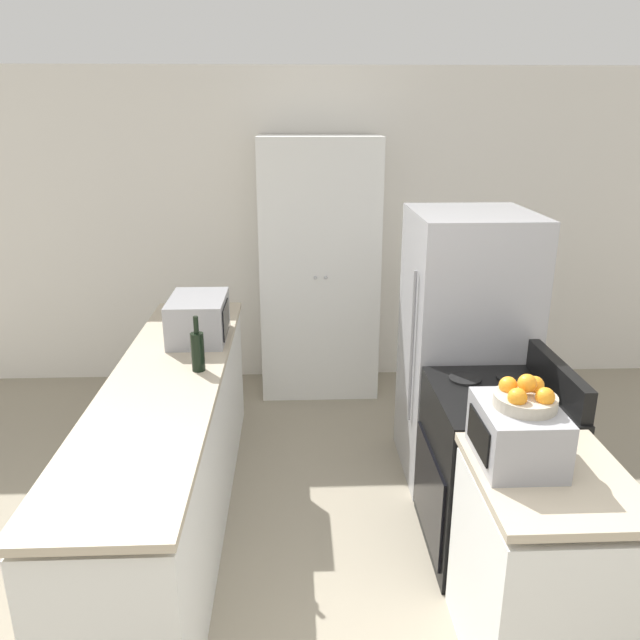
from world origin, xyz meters
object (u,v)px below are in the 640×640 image
Objects in this scene: microwave at (199,318)px; wine_bottle at (198,350)px; pantry_cabinet at (319,269)px; toaster_oven at (517,434)px; stove at (492,471)px; fruit_bowl at (526,396)px; refrigerator at (464,348)px.

microwave is 1.56× the size of wine_bottle.
toaster_oven is at bearing -75.92° from pantry_cabinet.
pantry_cabinet is 2.33m from stove.
microwave is 2.11m from toaster_oven.
fruit_bowl is at bearing -45.08° from microwave.
stove is 2.21× the size of microwave.
toaster_oven reaches higher than stove.
wine_bottle is at bearing 145.07° from toaster_oven.
fruit_bowl reaches higher than wine_bottle.
stove is 0.63× the size of refrigerator.
toaster_oven is (0.68, -2.73, -0.01)m from pantry_cabinet.
stove is at bearing -92.23° from refrigerator.
refrigerator reaches higher than fruit_bowl.
fruit_bowl reaches higher than toaster_oven.
pantry_cabinet is at bearing 123.06° from refrigerator.
microwave is (-1.65, 0.08, 0.19)m from refrigerator.
pantry_cabinet is 1.58m from refrigerator.
fruit_bowl is (-0.15, -1.42, 0.34)m from refrigerator.
pantry_cabinet reaches higher than stove.
refrigerator reaches higher than stove.
toaster_oven is (-0.14, -0.62, 0.57)m from stove.
wine_bottle reaches higher than stove.
stove is 2.75× the size of toaster_oven.
toaster_oven is (1.41, -0.99, 0.00)m from wine_bottle.
fruit_bowl is (0.70, -2.73, 0.15)m from pantry_cabinet.
microwave is at bearing 151.59° from stove.
refrigerator is 1.66m from microwave.
refrigerator is (0.03, 0.79, 0.39)m from stove.
pantry_cabinet is at bearing 104.42° from fruit_bowl.
refrigerator is at bearing -56.94° from pantry_cabinet.
pantry_cabinet is 1.46m from microwave.
stove is 0.88m from refrigerator.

